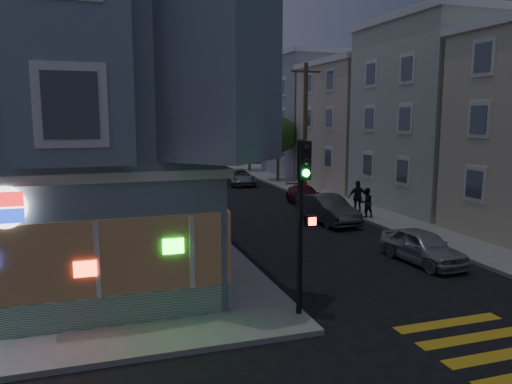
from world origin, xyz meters
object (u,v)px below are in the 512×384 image
fire_hydrant (369,201)px  street_tree_far (249,132)px  parked_car_d (239,177)px  parked_car_a (423,246)px  pedestrian_b (358,197)px  parked_car_c (304,196)px  utility_pole (305,126)px  traffic_signal (303,199)px  pedestrian_a (366,203)px  street_tree_near (278,135)px  parked_car_b (328,209)px

fire_hydrant → street_tree_far: bearing=92.2°
parked_car_d → parked_car_a: bearing=-85.0°
pedestrian_b → parked_car_d: bearing=-66.4°
street_tree_far → parked_car_d: 9.90m
parked_car_c → fire_hydrant: bearing=-33.6°
parked_car_d → utility_pole: bearing=-54.6°
parked_car_d → parked_car_c: bearing=-78.9°
traffic_signal → street_tree_far: bearing=77.0°
pedestrian_a → parked_car_d: (-2.63, 15.19, -0.32)m
street_tree_near → pedestrian_a: street_tree_near is taller
pedestrian_b → parked_car_b: pedestrian_b is taller
parked_car_c → fire_hydrant: size_ratio=5.47×
utility_pole → traffic_signal: (-9.18, -20.91, -1.43)m
utility_pole → pedestrian_a: utility_pole is taller
street_tree_far → fire_hydrant: street_tree_far is taller
pedestrian_a → parked_car_d: 15.42m
utility_pole → street_tree_near: (0.20, 6.00, -0.86)m
street_tree_near → street_tree_far: size_ratio=1.00×
parked_car_b → parked_car_d: size_ratio=0.98×
parked_car_a → parked_car_c: 12.80m
parked_car_a → parked_car_b: size_ratio=0.85×
parked_car_a → traffic_signal: traffic_signal is taller
pedestrian_a → pedestrian_b: size_ratio=0.85×
pedestrian_b → parked_car_b: size_ratio=0.42×
street_tree_near → street_tree_far: same height
utility_pole → pedestrian_a: (-0.70, -9.82, -3.86)m
pedestrian_b → traffic_signal: 14.85m
street_tree_near → parked_car_b: bearing=-101.3°
street_tree_far → fire_hydrant: (0.80, -21.28, -3.40)m
street_tree_near → parked_car_d: size_ratio=1.19×
street_tree_near → utility_pole: bearing=-91.9°
pedestrian_b → pedestrian_a: bearing=103.2°
pedestrian_a → parked_car_a: size_ratio=0.42×
parked_car_b → parked_car_d: (-0.35, 15.20, -0.10)m
traffic_signal → parked_car_c: bearing=68.2°
pedestrian_a → parked_car_c: (-1.31, 5.18, -0.35)m
pedestrian_a → parked_car_b: 2.29m
street_tree_near → pedestrian_a: 16.13m
parked_car_c → parked_car_a: bearing=-85.6°
parked_car_a → traffic_signal: 7.82m
parked_car_a → parked_car_d: (-0.60, 22.78, -0.02)m
pedestrian_a → parked_car_c: pedestrian_a is taller
pedestrian_b → fire_hydrant: 2.43m
street_tree_far → parked_car_b: bearing=-97.6°
utility_pole → parked_car_d: (-3.33, 5.36, -4.18)m
pedestrian_a → traffic_signal: 14.17m
parked_car_d → traffic_signal: (-5.85, -26.27, 2.74)m
street_tree_far → parked_car_c: street_tree_far is taller
utility_pole → pedestrian_b: (-0.70, -8.93, -3.72)m
street_tree_far → pedestrian_a: street_tree_far is taller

